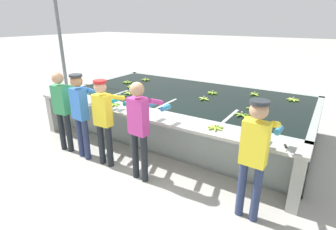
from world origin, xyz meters
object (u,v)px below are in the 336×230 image
object	(u,v)px
worker_4	(255,150)
banana_bunch_floating_5	(242,115)
banana_bunch_floating_0	(130,93)
banana_bunch_ledge_1	(215,128)
banana_bunch_floating_1	(213,93)
banana_bunch_floating_10	(127,82)
banana_bunch_floating_8	(146,80)
worker_0	(63,105)
banana_bunch_floating_11	(120,96)
support_post_left	(63,57)
worker_3	(140,123)
banana_bunch_floating_6	(255,94)
banana_bunch_floating_4	(293,100)
knife_1	(287,149)
banana_bunch_floating_3	(204,99)
knife_0	(247,136)
worker_2	(104,115)
banana_bunch_floating_7	(254,108)
banana_bunch_floating_9	(132,87)
banana_bunch_ledge_2	(114,105)
banana_bunch_ledge_0	(142,112)
worker_1	(81,109)
banana_bunch_floating_2	(103,94)

from	to	relation	value
worker_4	banana_bunch_floating_5	xyz separation A→B (m)	(-0.60, 1.42, -0.09)
banana_bunch_floating_0	banana_bunch_ledge_1	distance (m)	2.66
banana_bunch_floating_0	banana_bunch_floating_5	world-z (taller)	same
banana_bunch_floating_1	banana_bunch_floating_10	world-z (taller)	same
banana_bunch_floating_8	worker_0	bearing A→B (deg)	-87.63
banana_bunch_floating_11	support_post_left	distance (m)	2.44
worker_3	banana_bunch_floating_6	size ratio (longest dim) A/B	6.87
banana_bunch_floating_4	knife_1	bearing A→B (deg)	-83.79
banana_bunch_floating_3	knife_0	size ratio (longest dim) A/B	0.96
worker_4	banana_bunch_floating_3	xyz separation A→B (m)	(-1.61, 1.99, -0.09)
knife_0	banana_bunch_floating_6	bearing A→B (deg)	102.40
worker_2	worker_4	bearing A→B (deg)	0.03
banana_bunch_floating_7	banana_bunch_floating_11	world-z (taller)	same
banana_bunch_floating_6	worker_2	bearing A→B (deg)	-121.99
banana_bunch_floating_9	banana_bunch_ledge_1	xyz separation A→B (m)	(2.87, -1.40, 0.00)
banana_bunch_ledge_2	banana_bunch_ledge_0	bearing A→B (deg)	-4.60
worker_4	banana_bunch_floating_4	distance (m)	2.94
worker_1	banana_bunch_floating_3	bearing A→B (deg)	52.60
banana_bunch_floating_2	banana_bunch_floating_10	bearing A→B (deg)	103.34
worker_4	banana_bunch_ledge_0	world-z (taller)	worker_4
worker_0	worker_4	bearing A→B (deg)	0.28
worker_4	banana_bunch_floating_8	distance (m)	4.77
banana_bunch_floating_1	banana_bunch_floating_7	bearing A→B (deg)	-29.86
worker_2	banana_bunch_floating_6	xyz separation A→B (m)	(1.84, 2.94, -0.03)
worker_2	banana_bunch_floating_3	xyz separation A→B (m)	(1.00, 1.99, -0.03)
banana_bunch_floating_3	banana_bunch_floating_11	world-z (taller)	same
banana_bunch_floating_10	banana_bunch_floating_2	bearing A→B (deg)	-76.66
banana_bunch_floating_4	banana_bunch_floating_7	distance (m)	1.19
worker_2	banana_bunch_floating_2	xyz separation A→B (m)	(-1.17, 1.11, -0.03)
worker_0	banana_bunch_ledge_0	xyz separation A→B (m)	(1.51, 0.57, -0.03)
worker_0	banana_bunch_floating_11	bearing A→B (deg)	69.65
banana_bunch_floating_3	banana_bunch_floating_9	size ratio (longest dim) A/B	1.00
worker_2	banana_bunch_floating_0	xyz separation A→B (m)	(-0.67, 1.48, -0.03)
banana_bunch_ledge_0	support_post_left	world-z (taller)	support_post_left
worker_2	banana_bunch_floating_1	distance (m)	2.72
banana_bunch_floating_6	support_post_left	size ratio (longest dim) A/B	0.08
worker_2	banana_bunch_floating_10	bearing A→B (deg)	122.11
banana_bunch_floating_1	banana_bunch_floating_10	size ratio (longest dim) A/B	1.00
banana_bunch_floating_5	banana_bunch_ledge_0	distance (m)	1.82
banana_bunch_floating_11	banana_bunch_floating_3	bearing A→B (deg)	26.44
worker_1	banana_bunch_floating_10	size ratio (longest dim) A/B	5.82
banana_bunch_floating_10	knife_1	world-z (taller)	banana_bunch_floating_10
banana_bunch_floating_2	banana_bunch_floating_7	bearing A→B (deg)	13.40
worker_0	banana_bunch_floating_8	world-z (taller)	worker_0
worker_2	banana_bunch_floating_0	distance (m)	1.62
banana_bunch_floating_4	knife_1	xyz separation A→B (m)	(0.27, -2.50, -0.01)
banana_bunch_floating_2	banana_bunch_ledge_0	bearing A→B (deg)	-19.47
banana_bunch_floating_1	banana_bunch_floating_10	xyz separation A→B (m)	(-2.42, -0.22, 0.00)
worker_4	knife_0	size ratio (longest dim) A/B	5.69
banana_bunch_floating_11	banana_bunch_ledge_1	xyz separation A→B (m)	(2.51, -0.57, 0.00)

